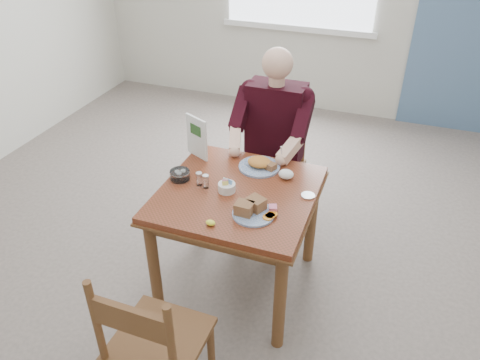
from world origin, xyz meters
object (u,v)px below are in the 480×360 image
at_px(table, 238,206).
at_px(near_plate, 253,209).
at_px(diner, 273,130).
at_px(chair_far, 274,165).
at_px(far_plate, 260,164).
at_px(chair_near, 154,346).

relative_size(table, near_plate, 3.36).
xyz_separation_m(table, near_plate, (0.16, -0.18, 0.14)).
bearing_deg(diner, table, -90.00).
distance_m(chair_far, diner, 0.34).
relative_size(diner, far_plate, 3.99).
height_order(table, far_plate, far_plate).
bearing_deg(table, chair_near, -93.41).
bearing_deg(table, far_plate, 81.14).
distance_m(near_plate, far_plate, 0.49).
xyz_separation_m(near_plate, far_plate, (-0.11, 0.47, -0.00)).
relative_size(chair_far, diner, 0.69).
xyz_separation_m(diner, far_plate, (0.05, -0.42, -0.03)).
distance_m(table, near_plate, 0.28).
height_order(chair_near, far_plate, chair_near).
bearing_deg(table, near_plate, -49.74).
distance_m(diner, far_plate, 0.42).
height_order(chair_far, chair_near, same).
bearing_deg(near_plate, diner, 99.93).
distance_m(chair_far, chair_near, 1.76).
relative_size(table, chair_far, 0.97).
bearing_deg(chair_far, chair_near, -91.87).
distance_m(chair_near, near_plate, 0.86).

